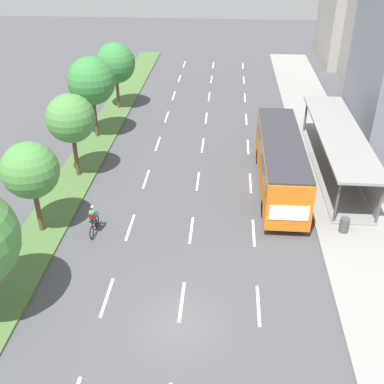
% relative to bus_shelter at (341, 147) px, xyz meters
% --- Properties ---
extents(ground_plane, '(140.00, 140.00, 0.00)m').
position_rel_bus_shelter_xyz_m(ground_plane, '(-9.53, -14.76, -1.86)').
color(ground_plane, '#4C4C51').
extents(median_strip, '(2.60, 52.00, 0.12)m').
position_rel_bus_shelter_xyz_m(median_strip, '(-17.83, 5.24, -1.80)').
color(median_strip, '#4C7038').
rests_on(median_strip, ground).
extents(sidewalk_right, '(4.50, 52.00, 0.15)m').
position_rel_bus_shelter_xyz_m(sidewalk_right, '(-0.28, 5.24, -1.79)').
color(sidewalk_right, gray).
rests_on(sidewalk_right, ground).
extents(lane_divider_left, '(0.14, 47.72, 0.01)m').
position_rel_bus_shelter_xyz_m(lane_divider_left, '(-13.03, 3.59, -1.86)').
color(lane_divider_left, white).
rests_on(lane_divider_left, ground).
extents(lane_divider_center, '(0.14, 47.72, 0.01)m').
position_rel_bus_shelter_xyz_m(lane_divider_center, '(-9.53, 3.59, -1.86)').
color(lane_divider_center, white).
rests_on(lane_divider_center, ground).
extents(lane_divider_right, '(0.14, 47.72, 0.01)m').
position_rel_bus_shelter_xyz_m(lane_divider_right, '(-6.03, 3.59, -1.86)').
color(lane_divider_right, white).
rests_on(lane_divider_right, ground).
extents(bus_shelter, '(2.90, 13.91, 2.86)m').
position_rel_bus_shelter_xyz_m(bus_shelter, '(0.00, 0.00, 0.00)').
color(bus_shelter, gray).
rests_on(bus_shelter, sidewalk_right).
extents(bus, '(2.54, 11.29, 3.37)m').
position_rel_bus_shelter_xyz_m(bus, '(-4.28, -2.44, 0.20)').
color(bus, orange).
rests_on(bus, ground).
extents(cyclist, '(0.46, 1.82, 1.71)m').
position_rel_bus_shelter_xyz_m(cyclist, '(-14.90, -8.32, -1.07)').
color(cyclist, black).
rests_on(cyclist, ground).
extents(median_tree_second, '(3.01, 3.01, 5.27)m').
position_rel_bus_shelter_xyz_m(median_tree_second, '(-17.87, -8.44, 2.00)').
color(median_tree_second, brown).
rests_on(median_tree_second, median_strip).
extents(median_tree_third, '(3.14, 3.14, 5.63)m').
position_rel_bus_shelter_xyz_m(median_tree_third, '(-17.68, -1.97, 2.30)').
color(median_tree_third, brown).
rests_on(median_tree_third, median_strip).
extents(median_tree_fourth, '(3.60, 3.60, 6.27)m').
position_rel_bus_shelter_xyz_m(median_tree_fourth, '(-18.03, 4.50, 2.70)').
color(median_tree_fourth, brown).
rests_on(median_tree_fourth, median_strip).
extents(median_tree_fifth, '(3.50, 3.50, 5.81)m').
position_rel_bus_shelter_xyz_m(median_tree_fifth, '(-17.66, 10.96, 2.30)').
color(median_tree_fifth, brown).
rests_on(median_tree_fifth, median_strip).
extents(trash_bin, '(0.52, 0.52, 0.85)m').
position_rel_bus_shelter_xyz_m(trash_bin, '(-1.08, -7.38, -1.29)').
color(trash_bin, '#4C4C51').
rests_on(trash_bin, sidewalk_right).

